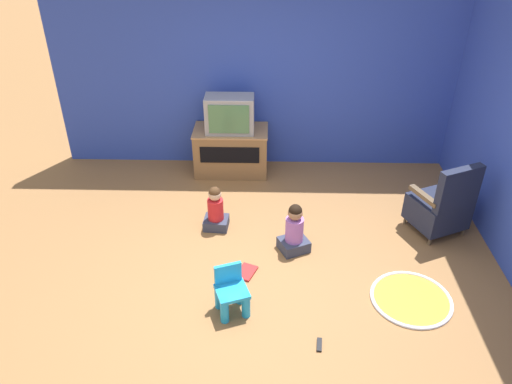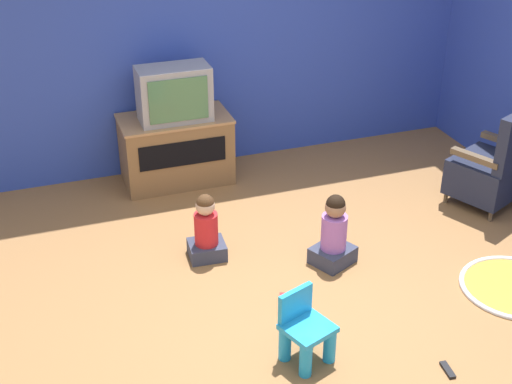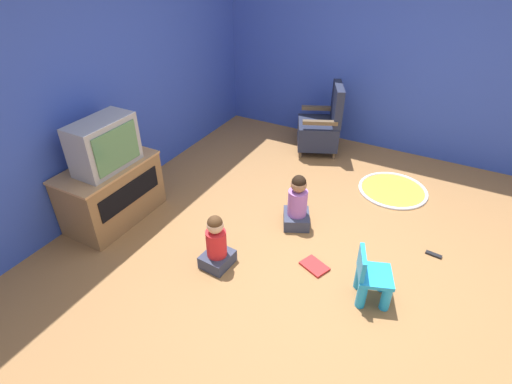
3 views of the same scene
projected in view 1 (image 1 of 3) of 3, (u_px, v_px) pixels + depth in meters
name	position (u px, v px, depth m)	size (l,w,h in m)	color
ground_plane	(274.00, 273.00, 5.28)	(30.00, 30.00, 0.00)	olive
wall_back	(259.00, 67.00, 6.68)	(5.55, 0.12, 2.80)	#2D47B2
tv_cabinet	(231.00, 150.00, 6.96)	(1.02, 0.56, 0.64)	brown
television	(230.00, 114.00, 6.61)	(0.65, 0.34, 0.50)	#939399
black_armchair	(441.00, 206.00, 5.72)	(0.73, 0.72, 0.94)	brown
yellow_kid_chair	(232.00, 294.00, 4.73)	(0.37, 0.36, 0.48)	#1E99DB
play_mat	(411.00, 299.00, 4.95)	(0.81, 0.81, 0.04)	gold
child_watching_left	(294.00, 231.00, 5.49)	(0.39, 0.37, 0.60)	#33384C
child_watching_center	(216.00, 210.00, 5.86)	(0.30, 0.27, 0.56)	#33384C
book	(246.00, 272.00, 5.28)	(0.25, 0.29, 0.02)	#B22323
remote_control	(319.00, 345.00, 4.46)	(0.06, 0.15, 0.02)	black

